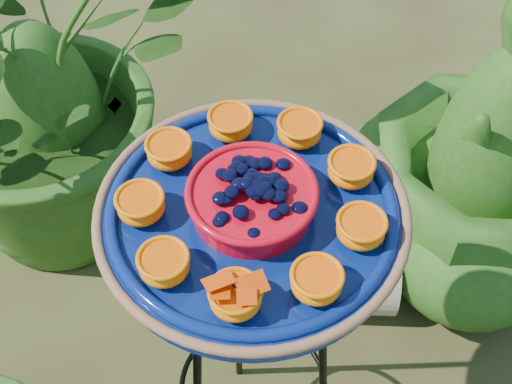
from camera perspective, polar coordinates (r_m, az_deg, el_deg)
tripod_stand at (r=1.31m, az=-0.25°, el=-11.42°), size 0.39×0.39×0.84m
feeder_dish at (r=1.00m, az=-0.32°, el=-1.55°), size 0.55×0.55×0.10m
driftwood_log at (r=1.87m, az=1.23°, el=-6.29°), size 0.66×0.27×0.21m
shrub_back_left at (r=1.84m, az=-17.20°, el=9.20°), size 1.21×1.22×1.02m
shrub_back_right at (r=1.73m, az=19.27°, el=5.43°), size 0.80×0.80×1.03m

